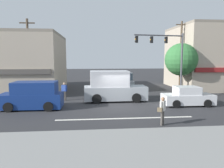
% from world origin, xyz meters
% --- Properties ---
extents(ground_plane, '(120.00, 120.00, 0.00)m').
position_xyz_m(ground_plane, '(0.00, 0.00, 0.00)').
color(ground_plane, '#2B2B2D').
extents(lane_marking_stripe, '(9.00, 0.24, 0.01)m').
position_xyz_m(lane_marking_stripe, '(0.00, -3.50, 0.00)').
color(lane_marking_stripe, silver).
rests_on(lane_marking_stripe, ground).
extents(sidewalk_curb, '(40.00, 5.00, 0.16)m').
position_xyz_m(sidewalk_curb, '(0.00, -8.50, 0.08)').
color(sidewalk_curb, gray).
rests_on(sidewalk_curb, ground).
extents(building_left_block, '(11.15, 10.81, 6.64)m').
position_xyz_m(building_left_block, '(-11.30, 9.55, 3.32)').
color(building_left_block, tan).
rests_on(building_left_block, ground).
extents(building_right_corner, '(10.18, 9.49, 7.97)m').
position_xyz_m(building_right_corner, '(13.83, 10.16, 3.98)').
color(building_right_corner, tan).
rests_on(building_right_corner, ground).
extents(street_tree, '(3.57, 3.57, 5.51)m').
position_xyz_m(street_tree, '(7.70, 6.11, 3.71)').
color(street_tree, '#4C3823').
rests_on(street_tree, ground).
extents(utility_pole_near_left, '(1.40, 0.22, 7.58)m').
position_xyz_m(utility_pole_near_left, '(-8.14, 4.52, 3.94)').
color(utility_pole_near_left, brown).
rests_on(utility_pole_near_left, ground).
extents(utility_pole_far_right, '(1.40, 0.22, 8.12)m').
position_xyz_m(utility_pole_far_right, '(8.32, 7.78, 4.21)').
color(utility_pole_far_right, brown).
rests_on(utility_pole_far_right, ground).
extents(traffic_light_mast, '(4.85, 0.88, 6.20)m').
position_xyz_m(traffic_light_mast, '(5.11, 2.72, 4.30)').
color(traffic_light_mast, '#47474C').
rests_on(traffic_light_mast, ground).
extents(sedan_waiting_far, '(4.12, 1.92, 1.58)m').
position_xyz_m(sedan_waiting_far, '(5.72, -0.12, 0.71)').
color(sedan_waiting_far, silver).
rests_on(sedan_waiting_far, ground).
extents(box_truck_parked_curbside, '(5.64, 2.32, 2.75)m').
position_xyz_m(box_truck_parked_curbside, '(-0.22, 2.29, 1.25)').
color(box_truck_parked_curbside, '#999EA3').
rests_on(box_truck_parked_curbside, ground).
extents(van_crossing_center, '(4.63, 2.10, 2.11)m').
position_xyz_m(van_crossing_center, '(-6.66, -0.19, 1.01)').
color(van_crossing_center, navy).
rests_on(van_crossing_center, ground).
extents(van_crossing_leftbound, '(2.15, 4.66, 2.11)m').
position_xyz_m(van_crossing_leftbound, '(1.89, 9.55, 1.01)').
color(van_crossing_leftbound, '#999EA3').
rests_on(van_crossing_leftbound, ground).
extents(pedestrian_foreground_with_bag, '(0.58, 0.58, 1.67)m').
position_xyz_m(pedestrian_foreground_with_bag, '(1.93, -5.10, 0.95)').
color(pedestrian_foreground_with_bag, '#4C4742').
rests_on(pedestrian_foreground_with_bag, ground).
extents(pedestrian_mid_crossing, '(0.54, 0.33, 1.67)m').
position_xyz_m(pedestrian_mid_crossing, '(-4.66, 2.96, 0.95)').
color(pedestrian_mid_crossing, '#4C4742').
rests_on(pedestrian_mid_crossing, ground).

